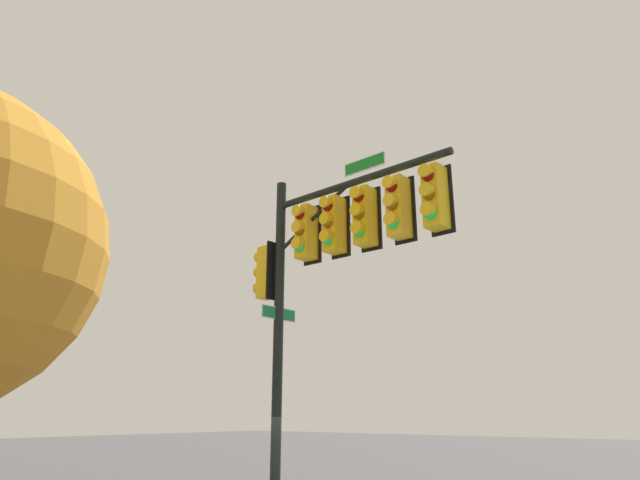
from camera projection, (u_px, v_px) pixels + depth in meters
name	position (u px, v px, depth m)	size (l,w,h in m)	color
signal_pole_assembly	(332.00, 253.00, 10.54)	(4.70, 0.95, 7.29)	black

